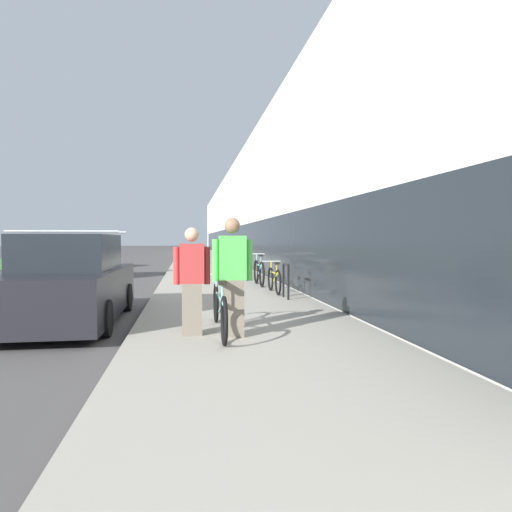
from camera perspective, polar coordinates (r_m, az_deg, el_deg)
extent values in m
cube|color=gray|center=(25.45, -6.25, -1.28)|extent=(3.86, 70.00, 0.14)
cube|color=silver|center=(34.38, 4.90, 4.94)|extent=(10.00, 70.00, 6.55)
cube|color=#1E2328|center=(33.53, -3.38, 1.56)|extent=(0.10, 63.00, 2.20)
torus|color=black|center=(7.85, -5.03, -5.86)|extent=(0.06, 0.67, 0.67)
torus|color=black|center=(6.14, -4.01, -8.08)|extent=(0.06, 0.67, 0.67)
cylinder|color=#7AD1C6|center=(6.97, -4.59, -5.19)|extent=(0.04, 1.47, 0.04)
cylinder|color=#7AD1C6|center=(6.64, -4.37, -6.38)|extent=(0.04, 0.88, 0.31)
cylinder|color=#7AD1C6|center=(6.40, -4.24, -4.59)|extent=(0.03, 0.03, 0.28)
cube|color=black|center=(6.39, -4.24, -3.36)|extent=(0.11, 0.22, 0.05)
cylinder|color=#7AD1C6|center=(7.67, -4.98, -3.42)|extent=(0.03, 0.03, 0.29)
cylinder|color=silver|center=(7.66, -4.98, -2.34)|extent=(0.52, 0.03, 0.03)
cube|color=#756B5B|center=(6.69, -2.95, -6.53)|extent=(0.32, 0.23, 0.83)
cube|color=#4CB74C|center=(6.62, -2.97, -0.22)|extent=(0.39, 0.23, 0.64)
cylinder|color=#4CB74C|center=(6.60, -5.08, -0.52)|extent=(0.10, 0.10, 0.60)
cylinder|color=#4CB74C|center=(6.65, -0.87, -0.49)|extent=(0.10, 0.10, 0.60)
sphere|color=#936B51|center=(6.62, -2.97, 3.82)|extent=(0.23, 0.23, 0.23)
cube|color=#756B5B|center=(6.87, -8.00, -6.59)|extent=(0.29, 0.21, 0.77)
cube|color=#B23333|center=(6.80, -8.03, -0.94)|extent=(0.36, 0.21, 0.59)
cylinder|color=#B23333|center=(6.81, -9.92, -1.21)|extent=(0.09, 0.09, 0.55)
cylinder|color=#B23333|center=(6.81, -6.13, -1.19)|extent=(0.09, 0.09, 0.55)
sphere|color=tan|center=(6.79, -8.04, 2.68)|extent=(0.21, 0.21, 0.21)
cylinder|color=black|center=(10.70, 4.07, -3.32)|extent=(0.05, 0.05, 0.82)
cylinder|color=black|center=(11.24, 3.45, -3.06)|extent=(0.05, 0.05, 0.82)
cylinder|color=black|center=(10.94, 3.76, -1.05)|extent=(0.05, 0.55, 0.05)
torus|color=black|center=(12.62, 1.83, -2.86)|extent=(0.05, 0.66, 0.66)
torus|color=black|center=(11.60, 2.77, -3.30)|extent=(0.05, 0.66, 0.66)
cylinder|color=yellow|center=(12.09, 2.28, -2.13)|extent=(0.04, 0.89, 0.04)
cylinder|color=yellow|center=(11.90, 2.47, -2.65)|extent=(0.04, 0.54, 0.30)
cylinder|color=yellow|center=(11.76, 2.59, -1.58)|extent=(0.03, 0.03, 0.27)
cube|color=black|center=(11.75, 2.59, -0.92)|extent=(0.11, 0.22, 0.05)
cylinder|color=yellow|center=(12.52, 1.90, -1.33)|extent=(0.03, 0.03, 0.29)
cylinder|color=silver|center=(12.51, 1.90, -0.67)|extent=(0.52, 0.03, 0.03)
torus|color=black|center=(14.62, 0.03, -1.96)|extent=(0.06, 0.77, 0.77)
torus|color=black|center=(13.55, 0.72, -2.28)|extent=(0.06, 0.77, 0.77)
cylinder|color=#7AD1C6|center=(14.07, 0.36, -1.16)|extent=(0.04, 0.92, 0.04)
cylinder|color=#7AD1C6|center=(13.86, 0.50, -1.67)|extent=(0.04, 0.56, 0.35)
cylinder|color=#7AD1C6|center=(13.72, 0.59, -0.58)|extent=(0.03, 0.03, 0.32)
cube|color=black|center=(13.71, 0.59, 0.08)|extent=(0.11, 0.22, 0.05)
cylinder|color=#7AD1C6|center=(14.51, 0.08, -0.40)|extent=(0.03, 0.03, 0.34)
cylinder|color=silver|center=(14.51, 0.08, 0.26)|extent=(0.52, 0.03, 0.03)
torus|color=black|center=(17.04, -1.36, -1.52)|extent=(0.06, 0.69, 0.69)
torus|color=black|center=(16.03, -0.90, -1.74)|extent=(0.06, 0.69, 0.69)
cylinder|color=black|center=(16.52, -1.14, -0.90)|extent=(0.04, 0.87, 0.04)
cylinder|color=black|center=(16.32, -1.04, -1.28)|extent=(0.04, 0.53, 0.32)
cylinder|color=black|center=(16.19, -0.99, -0.45)|extent=(0.03, 0.03, 0.29)
cube|color=black|center=(16.18, -0.99, 0.05)|extent=(0.11, 0.22, 0.05)
cylinder|color=black|center=(16.94, -1.33, -0.31)|extent=(0.03, 0.03, 0.30)
cylinder|color=silver|center=(16.93, -1.33, 0.20)|extent=(0.52, 0.03, 0.03)
cube|color=black|center=(9.13, -22.18, -4.26)|extent=(1.77, 4.44, 0.85)
cube|color=#1E2328|center=(9.08, -22.25, 0.45)|extent=(1.52, 2.22, 0.65)
cylinder|color=silver|center=(9.56, -21.59, 2.79)|extent=(1.89, 0.04, 0.04)
cylinder|color=silver|center=(8.61, -23.04, 2.86)|extent=(1.89, 0.04, 0.04)
cylinder|color=black|center=(10.65, -24.78, -4.89)|extent=(0.22, 0.60, 0.60)
cylinder|color=black|center=(10.32, -15.97, -5.00)|extent=(0.22, 0.60, 0.60)
cylinder|color=black|center=(7.71, -18.51, -7.42)|extent=(0.22, 0.60, 0.60)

